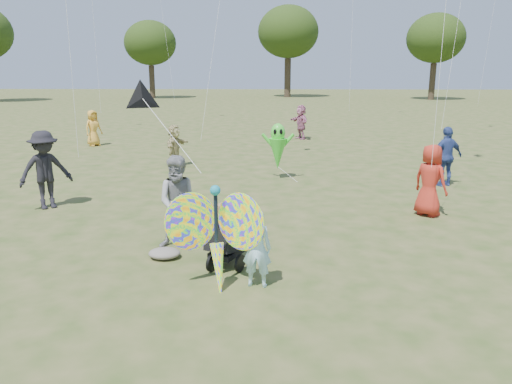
# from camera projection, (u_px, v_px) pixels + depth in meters

# --- Properties ---
(ground) EXTENTS (160.00, 160.00, 0.00)m
(ground) POSITION_uv_depth(u_px,v_px,m) (265.00, 279.00, 8.14)
(ground) COLOR #51592B
(ground) RESTS_ON ground
(child_girl) EXTENTS (0.49, 0.36, 1.26)m
(child_girl) POSITION_uv_depth(u_px,v_px,m) (257.00, 248.00, 7.75)
(child_girl) COLOR #B3EBFD
(child_girl) RESTS_ON ground
(adult_man) EXTENTS (0.93, 0.75, 1.79)m
(adult_man) POSITION_uv_depth(u_px,v_px,m) (180.00, 202.00, 9.39)
(adult_man) COLOR gray
(adult_man) RESTS_ON ground
(grey_bag) EXTENTS (0.58, 0.47, 0.18)m
(grey_bag) POSITION_uv_depth(u_px,v_px,m) (164.00, 253.00, 9.04)
(grey_bag) COLOR slate
(grey_bag) RESTS_ON ground
(crowd_a) EXTENTS (0.93, 0.97, 1.67)m
(crowd_a) POSITION_uv_depth(u_px,v_px,m) (430.00, 180.00, 11.53)
(crowd_a) COLOR red
(crowd_a) RESTS_ON ground
(crowd_b) EXTENTS (1.41, 1.32, 1.91)m
(crowd_b) POSITION_uv_depth(u_px,v_px,m) (45.00, 170.00, 12.09)
(crowd_b) COLOR black
(crowd_b) RESTS_ON ground
(crowd_c) EXTENTS (1.10, 0.75, 1.74)m
(crowd_c) POSITION_uv_depth(u_px,v_px,m) (446.00, 157.00, 14.48)
(crowd_c) COLOR #32468A
(crowd_c) RESTS_ON ground
(crowd_d) EXTENTS (0.80, 1.44, 1.48)m
(crowd_d) POSITION_uv_depth(u_px,v_px,m) (175.00, 146.00, 17.40)
(crowd_d) COLOR tan
(crowd_d) RESTS_ON ground
(crowd_g) EXTENTS (0.88, 0.92, 1.59)m
(crowd_g) POSITION_uv_depth(u_px,v_px,m) (93.00, 128.00, 22.16)
(crowd_g) COLOR gold
(crowd_g) RESTS_ON ground
(crowd_j) EXTENTS (1.07, 1.61, 1.66)m
(crowd_j) POSITION_uv_depth(u_px,v_px,m) (301.00, 122.00, 24.33)
(crowd_j) COLOR #B06585
(crowd_j) RESTS_ON ground
(jogging_stroller) EXTENTS (0.77, 1.14, 1.09)m
(jogging_stroller) POSITION_uv_depth(u_px,v_px,m) (227.00, 230.00, 8.70)
(jogging_stroller) COLOR black
(jogging_stroller) RESTS_ON ground
(butterfly_kite) EXTENTS (1.74, 0.75, 1.84)m
(butterfly_kite) POSITION_uv_depth(u_px,v_px,m) (217.00, 236.00, 7.64)
(butterfly_kite) COLOR orange
(butterfly_kite) RESTS_ON ground
(delta_kite_rig) EXTENTS (1.90, 1.92, 1.71)m
(delta_kite_rig) POSITION_uv_depth(u_px,v_px,m) (143.00, 99.00, 10.62)
(delta_kite_rig) COLOR black
(delta_kite_rig) RESTS_ON ground
(alien_kite) EXTENTS (1.12, 0.69, 1.74)m
(alien_kite) POSITION_uv_depth(u_px,v_px,m) (278.00, 148.00, 15.34)
(alien_kite) COLOR #41D933
(alien_kite) RESTS_ON ground
(tree_line) EXTENTS (91.78, 33.60, 10.79)m
(tree_line) POSITION_uv_depth(u_px,v_px,m) (308.00, 33.00, 50.04)
(tree_line) COLOR #3A2D21
(tree_line) RESTS_ON ground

